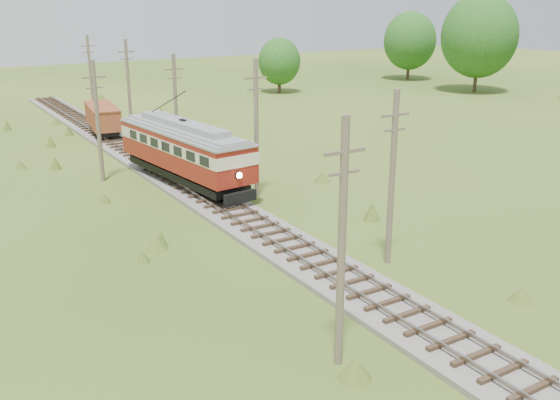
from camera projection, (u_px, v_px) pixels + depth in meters
railbed_main at (194, 190)px, 42.32m from camera, size 3.60×96.00×0.57m
streetcar at (184, 147)px, 42.70m from camera, size 4.57×13.71×6.21m
gondola at (103, 118)px, 58.78m from camera, size 3.48×7.72×2.47m
gravel_pile at (159, 134)px, 58.16m from camera, size 3.19×3.38×1.16m
utility_pole_r_2 at (392, 177)px, 29.68m from camera, size 1.60×0.30×8.60m
utility_pole_r_3 at (256, 128)px, 40.12m from camera, size 1.60×0.30×9.00m
utility_pole_r_4 at (176, 105)px, 50.67m from camera, size 1.60×0.30×8.40m
utility_pole_r_5 at (128, 84)px, 61.35m from camera, size 1.60×0.30×8.90m
utility_pole_r_6 at (90, 73)px, 71.84m from camera, size 1.60×0.30×8.70m
utility_pole_l_a at (342, 244)px, 21.02m from camera, size 1.60×0.30×9.00m
utility_pole_l_b at (98, 120)px, 43.66m from camera, size 1.60×0.30×8.60m
tree_right_4 at (479, 36)px, 86.36m from camera, size 10.50×10.50×13.53m
tree_right_5 at (410, 41)px, 100.82m from camera, size 8.40×8.40×10.82m
tree_mid_b at (279, 61)px, 86.83m from camera, size 5.88×5.88×7.57m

